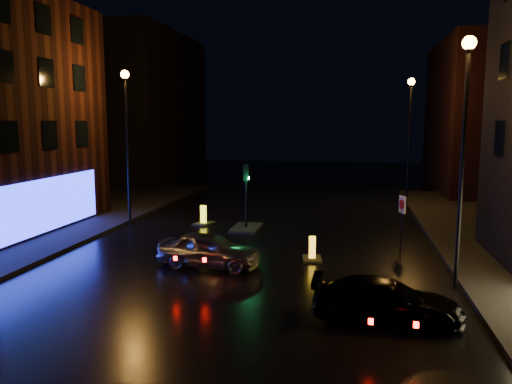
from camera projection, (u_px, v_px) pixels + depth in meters
ground at (178, 346)px, 12.66m from camera, size 120.00×120.00×0.00m
building_far_left at (142, 108)px, 48.69m from camera, size 8.00×16.00×14.00m
building_far_right at (489, 117)px, 40.14m from camera, size 8.00×14.00×12.00m
street_lamp_lfar at (127, 123)px, 26.95m from camera, size 0.44×0.44×8.37m
street_lamp_rnear at (465, 125)px, 16.26m from camera, size 0.44×0.44×8.37m
street_lamp_rfar at (410, 123)px, 31.82m from camera, size 0.44×0.44×8.37m
traffic_signal at (246, 220)px, 26.43m from camera, size 1.40×2.40×3.45m
silver_hatchback at (209, 250)px, 19.51m from camera, size 4.14×1.95×1.37m
dark_sedan at (387, 301)px, 14.16m from camera, size 4.24×1.72×1.23m
bollard_near at (312, 255)px, 20.51m from camera, size 0.91×1.23×0.99m
bollard_far at (203, 220)px, 27.57m from camera, size 1.09×1.39×1.07m
road_sign_right at (402, 209)px, 22.37m from camera, size 0.25×0.55×2.36m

